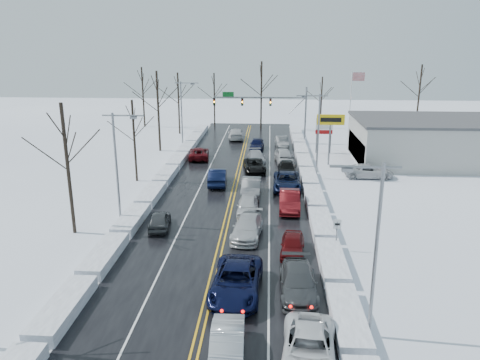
# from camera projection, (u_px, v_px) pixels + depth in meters

# --- Properties ---
(ground) EXTENTS (160.00, 160.00, 0.00)m
(ground) POSITION_uv_depth(u_px,v_px,m) (230.00, 209.00, 41.16)
(ground) COLOR white
(ground) RESTS_ON ground
(road_surface) EXTENTS (14.00, 84.00, 0.01)m
(road_surface) POSITION_uv_depth(u_px,v_px,m) (231.00, 201.00, 43.08)
(road_surface) COLOR black
(road_surface) RESTS_ON ground
(snow_bank_left) EXTENTS (1.66, 72.00, 0.75)m
(snow_bank_left) POSITION_uv_depth(u_px,v_px,m) (150.00, 200.00, 43.53)
(snow_bank_left) COLOR white
(snow_bank_left) RESTS_ON ground
(snow_bank_right) EXTENTS (1.66, 72.00, 0.75)m
(snow_bank_right) POSITION_uv_depth(u_px,v_px,m) (314.00, 203.00, 42.62)
(snow_bank_right) COLOR white
(snow_bank_right) RESTS_ON ground
(traffic_signal_mast) EXTENTS (13.28, 0.39, 8.00)m
(traffic_signal_mast) POSITION_uv_depth(u_px,v_px,m) (270.00, 105.00, 66.15)
(traffic_signal_mast) COLOR slate
(traffic_signal_mast) RESTS_ON ground
(tires_plus_sign) EXTENTS (3.20, 0.34, 6.00)m
(tires_plus_sign) POSITION_uv_depth(u_px,v_px,m) (331.00, 123.00, 54.40)
(tires_plus_sign) COLOR slate
(tires_plus_sign) RESTS_ON ground
(used_vehicles_sign) EXTENTS (2.20, 0.22, 4.65)m
(used_vehicles_sign) POSITION_uv_depth(u_px,v_px,m) (324.00, 128.00, 60.62)
(used_vehicles_sign) COLOR slate
(used_vehicles_sign) RESTS_ON ground
(speed_limit_sign) EXTENTS (0.55, 0.09, 2.35)m
(speed_limit_sign) POSITION_uv_depth(u_px,v_px,m) (337.00, 229.00, 32.56)
(speed_limit_sign) COLOR slate
(speed_limit_sign) RESTS_ON ground
(flagpole) EXTENTS (1.87, 1.20, 10.00)m
(flagpole) POSITION_uv_depth(u_px,v_px,m) (352.00, 101.00, 67.24)
(flagpole) COLOR silver
(flagpole) RESTS_ON ground
(dealership_building) EXTENTS (20.40, 12.40, 5.30)m
(dealership_building) POSITION_uv_depth(u_px,v_px,m) (440.00, 141.00, 56.18)
(dealership_building) COLOR #A0A19C
(dealership_building) RESTS_ON ground
(streetlight_se) EXTENTS (3.20, 0.25, 9.00)m
(streetlight_se) POSITION_uv_depth(u_px,v_px,m) (373.00, 239.00, 21.94)
(streetlight_se) COLOR slate
(streetlight_se) RESTS_ON ground
(streetlight_ne) EXTENTS (3.20, 0.25, 9.00)m
(streetlight_ne) POSITION_uv_depth(u_px,v_px,m) (316.00, 130.00, 48.71)
(streetlight_ne) COLOR slate
(streetlight_ne) RESTS_ON ground
(streetlight_sw) EXTENTS (3.20, 0.25, 9.00)m
(streetlight_sw) POSITION_uv_depth(u_px,v_px,m) (119.00, 160.00, 36.31)
(streetlight_sw) COLOR slate
(streetlight_sw) RESTS_ON ground
(streetlight_nw) EXTENTS (3.20, 0.25, 9.00)m
(streetlight_nw) POSITION_uv_depth(u_px,v_px,m) (183.00, 109.00, 63.08)
(streetlight_nw) COLOR slate
(streetlight_nw) RESTS_ON ground
(tree_left_b) EXTENTS (4.00, 4.00, 10.00)m
(tree_left_b) POSITION_uv_depth(u_px,v_px,m) (65.00, 144.00, 34.11)
(tree_left_b) COLOR #2D231C
(tree_left_b) RESTS_ON ground
(tree_left_c) EXTENTS (3.40, 3.40, 8.50)m
(tree_left_c) POSITION_uv_depth(u_px,v_px,m) (133.00, 125.00, 47.73)
(tree_left_c) COLOR #2D231C
(tree_left_c) RESTS_ON ground
(tree_left_d) EXTENTS (4.20, 4.20, 10.50)m
(tree_left_d) POSITION_uv_depth(u_px,v_px,m) (158.00, 96.00, 60.76)
(tree_left_d) COLOR #2D231C
(tree_left_d) RESTS_ON ground
(tree_left_e) EXTENTS (3.80, 3.80, 9.50)m
(tree_left_e) POSITION_uv_depth(u_px,v_px,m) (178.00, 91.00, 72.41)
(tree_left_e) COLOR #2D231C
(tree_left_e) RESTS_ON ground
(tree_far_a) EXTENTS (4.00, 4.00, 10.00)m
(tree_far_a) POSITION_uv_depth(u_px,v_px,m) (142.00, 85.00, 78.47)
(tree_far_a) COLOR #2D231C
(tree_far_a) RESTS_ON ground
(tree_far_b) EXTENTS (3.60, 3.60, 9.00)m
(tree_far_b) POSITION_uv_depth(u_px,v_px,m) (214.00, 89.00, 78.92)
(tree_far_b) COLOR #2D231C
(tree_far_b) RESTS_ON ground
(tree_far_c) EXTENTS (4.40, 4.40, 11.00)m
(tree_far_c) POSITION_uv_depth(u_px,v_px,m) (261.00, 82.00, 76.13)
(tree_far_c) COLOR #2D231C
(tree_far_c) RESTS_ON ground
(tree_far_d) EXTENTS (3.40, 3.40, 8.50)m
(tree_far_d) POSITION_uv_depth(u_px,v_px,m) (322.00, 92.00, 77.47)
(tree_far_d) COLOR #2D231C
(tree_far_d) RESTS_ON ground
(tree_far_e) EXTENTS (4.20, 4.20, 10.50)m
(tree_far_e) POSITION_uv_depth(u_px,v_px,m) (420.00, 84.00, 76.59)
(tree_far_e) COLOR #2D231C
(tree_far_e) RESTS_ON ground
(queued_car_1) EXTENTS (1.72, 4.51, 1.47)m
(queued_car_1) POSITION_uv_depth(u_px,v_px,m) (227.00, 360.00, 21.74)
(queued_car_1) COLOR #ACAFB4
(queued_car_1) RESTS_ON ground
(queued_car_2) EXTENTS (3.07, 6.18, 1.68)m
(queued_car_2) POSITION_uv_depth(u_px,v_px,m) (236.00, 294.00, 27.38)
(queued_car_2) COLOR black
(queued_car_2) RESTS_ON ground
(queued_car_3) EXTENTS (2.55, 5.30, 1.49)m
(queued_car_3) POSITION_uv_depth(u_px,v_px,m) (247.00, 237.00, 35.37)
(queued_car_3) COLOR silver
(queued_car_3) RESTS_ON ground
(queued_car_4) EXTENTS (1.77, 4.31, 1.46)m
(queued_car_4) POSITION_uv_depth(u_px,v_px,m) (247.00, 214.00, 39.98)
(queued_car_4) COLOR silver
(queued_car_4) RESTS_ON ground
(queued_car_5) EXTENTS (1.83, 5.09, 1.67)m
(queued_car_5) POSITION_uv_depth(u_px,v_px,m) (251.00, 196.00, 44.60)
(queued_car_5) COLOR #45484B
(queued_car_5) RESTS_ON ground
(queued_car_6) EXTENTS (2.87, 5.17, 1.37)m
(queued_car_6) POSITION_uv_depth(u_px,v_px,m) (254.00, 171.00, 52.96)
(queued_car_6) COLOR black
(queued_car_6) RESTS_ON ground
(queued_car_7) EXTENTS (2.52, 4.95, 1.38)m
(queued_car_7) POSITION_uv_depth(u_px,v_px,m) (256.00, 163.00, 56.76)
(queued_car_7) COLOR #A2A4A9
(queued_car_7) RESTS_ON ground
(queued_car_8) EXTENTS (1.97, 4.49, 1.50)m
(queued_car_8) POSITION_uv_depth(u_px,v_px,m) (257.00, 149.00, 63.60)
(queued_car_8) COLOR black
(queued_car_8) RESTS_ON ground
(queued_car_11) EXTENTS (2.17, 5.25, 1.52)m
(queued_car_11) POSITION_uv_depth(u_px,v_px,m) (298.00, 294.00, 27.39)
(queued_car_11) COLOR #414346
(queued_car_11) RESTS_ON ground
(queued_car_12) EXTENTS (1.93, 4.13, 1.37)m
(queued_car_12) POSITION_uv_depth(u_px,v_px,m) (292.00, 254.00, 32.53)
(queued_car_12) COLOR #4E0A0C
(queued_car_12) RESTS_ON ground
(queued_car_13) EXTENTS (1.87, 5.09, 1.66)m
(queued_car_13) POSITION_uv_depth(u_px,v_px,m) (289.00, 210.00, 40.99)
(queued_car_13) COLOR #4E0A0E
(queued_car_13) RESTS_ON ground
(queued_car_14) EXTENTS (2.77, 5.85, 1.61)m
(queued_car_14) POSITION_uv_depth(u_px,v_px,m) (287.00, 189.00, 46.64)
(queued_car_14) COLOR black
(queued_car_14) RESTS_ON ground
(queued_car_15) EXTENTS (2.14, 4.96, 1.42)m
(queued_car_15) POSITION_uv_depth(u_px,v_px,m) (287.00, 175.00, 51.69)
(queued_car_15) COLOR black
(queued_car_15) RESTS_ON ground
(queued_car_16) EXTENTS (2.47, 5.05, 1.66)m
(queued_car_16) POSITION_uv_depth(u_px,v_px,m) (284.00, 163.00, 56.75)
(queued_car_16) COLOR #BABABD
(queued_car_16) RESTS_ON ground
(queued_car_17) EXTENTS (1.94, 4.80, 1.55)m
(queued_car_17) POSITION_uv_depth(u_px,v_px,m) (282.00, 147.00, 64.71)
(queued_car_17) COLOR #444749
(queued_car_17) RESTS_ON ground
(oncoming_car_0) EXTENTS (2.10, 5.22, 1.69)m
(oncoming_car_0) POSITION_uv_depth(u_px,v_px,m) (218.00, 184.00, 48.25)
(oncoming_car_0) COLOR black
(oncoming_car_0) RESTS_ON ground
(oncoming_car_1) EXTENTS (2.93, 5.39, 1.43)m
(oncoming_car_1) POSITION_uv_depth(u_px,v_px,m) (199.00, 159.00, 58.58)
(oncoming_car_1) COLOR #550B10
(oncoming_car_1) RESTS_ON ground
(oncoming_car_2) EXTENTS (2.74, 5.63, 1.58)m
(oncoming_car_2) POSITION_uv_depth(u_px,v_px,m) (236.00, 139.00, 70.21)
(oncoming_car_2) COLOR silver
(oncoming_car_2) RESTS_ON ground
(oncoming_car_3) EXTENTS (2.04, 4.08, 1.34)m
(oncoming_car_3) POSITION_uv_depth(u_px,v_px,m) (160.00, 228.00, 37.00)
(oncoming_car_3) COLOR #3B3D40
(oncoming_car_3) RESTS_ON ground
(parked_car_0) EXTENTS (5.27, 2.53, 1.45)m
(parked_car_0) POSITION_uv_depth(u_px,v_px,m) (368.00, 178.00, 50.56)
(parked_car_0) COLOR silver
(parked_car_0) RESTS_ON ground
(parked_car_1) EXTENTS (2.14, 5.21, 1.51)m
(parked_car_1) POSITION_uv_depth(u_px,v_px,m) (382.00, 165.00, 55.74)
(parked_car_1) COLOR #383A3C
(parked_car_1) RESTS_ON ground
(parked_car_2) EXTENTS (2.10, 4.40, 1.45)m
(parked_car_2) POSITION_uv_depth(u_px,v_px,m) (357.00, 153.00, 61.70)
(parked_car_2) COLOR black
(parked_car_2) RESTS_ON ground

